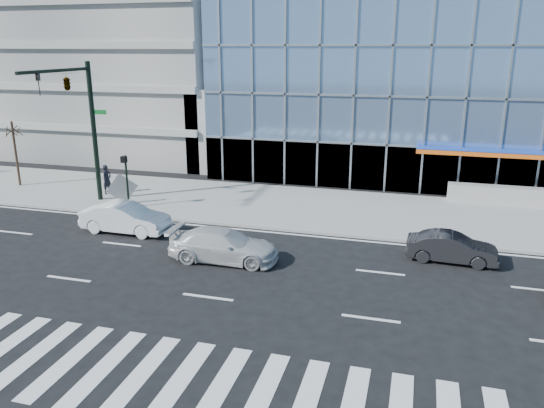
{
  "coord_description": "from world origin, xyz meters",
  "views": [
    {
      "loc": [
        7.12,
        -20.57,
        8.99
      ],
      "look_at": [
        0.52,
        3.0,
        1.65
      ],
      "focal_mm": 35.0,
      "sensor_mm": 36.0,
      "label": 1
    }
  ],
  "objects_px": {
    "tilted_panel": "(122,189)",
    "pedestrian": "(107,179)",
    "street_tree_near": "(13,130)",
    "dark_sedan": "(452,248)",
    "traffic_signal": "(75,100)",
    "ped_signal_post": "(126,173)",
    "white_suv": "(224,245)",
    "white_sedan": "(126,218)"
  },
  "relations": [
    {
      "from": "pedestrian",
      "to": "ped_signal_post",
      "type": "bearing_deg",
      "value": -119.57
    },
    {
      "from": "white_suv",
      "to": "ped_signal_post",
      "type": "bearing_deg",
      "value": 52.62
    },
    {
      "from": "white_suv",
      "to": "tilted_panel",
      "type": "bearing_deg",
      "value": 52.1
    },
    {
      "from": "pedestrian",
      "to": "white_sedan",
      "type": "bearing_deg",
      "value": -130.57
    },
    {
      "from": "traffic_signal",
      "to": "pedestrian",
      "type": "bearing_deg",
      "value": 95.82
    },
    {
      "from": "pedestrian",
      "to": "tilted_panel",
      "type": "xyz_separation_m",
      "value": [
        2.08,
        -1.72,
        0.0
      ]
    },
    {
      "from": "ped_signal_post",
      "to": "white_suv",
      "type": "height_order",
      "value": "ped_signal_post"
    },
    {
      "from": "white_suv",
      "to": "dark_sedan",
      "type": "relative_size",
      "value": 1.25
    },
    {
      "from": "traffic_signal",
      "to": "ped_signal_post",
      "type": "relative_size",
      "value": 2.67
    },
    {
      "from": "dark_sedan",
      "to": "white_sedan",
      "type": "bearing_deg",
      "value": 94.36
    },
    {
      "from": "traffic_signal",
      "to": "white_sedan",
      "type": "xyz_separation_m",
      "value": [
        4.32,
        -2.96,
        -5.42
      ]
    },
    {
      "from": "white_suv",
      "to": "white_sedan",
      "type": "distance_m",
      "value": 6.36
    },
    {
      "from": "traffic_signal",
      "to": "white_suv",
      "type": "distance_m",
      "value": 12.73
    },
    {
      "from": "street_tree_near",
      "to": "tilted_panel",
      "type": "relative_size",
      "value": 3.25
    },
    {
      "from": "dark_sedan",
      "to": "tilted_panel",
      "type": "xyz_separation_m",
      "value": [
        -18.03,
        3.51,
        0.43
      ]
    },
    {
      "from": "traffic_signal",
      "to": "dark_sedan",
      "type": "height_order",
      "value": "traffic_signal"
    },
    {
      "from": "dark_sedan",
      "to": "ped_signal_post",
      "type": "bearing_deg",
      "value": 83.27
    },
    {
      "from": "white_sedan",
      "to": "dark_sedan",
      "type": "xyz_separation_m",
      "value": [
        15.52,
        0.42,
        -0.11
      ]
    },
    {
      "from": "dark_sedan",
      "to": "tilted_panel",
      "type": "height_order",
      "value": "tilted_panel"
    },
    {
      "from": "tilted_panel",
      "to": "pedestrian",
      "type": "bearing_deg",
      "value": 111.42
    },
    {
      "from": "street_tree_near",
      "to": "pedestrian",
      "type": "xyz_separation_m",
      "value": [
        6.73,
        -0.24,
        -2.72
      ]
    },
    {
      "from": "white_sedan",
      "to": "tilted_panel",
      "type": "bearing_deg",
      "value": 33.36
    },
    {
      "from": "white_suv",
      "to": "white_sedan",
      "type": "bearing_deg",
      "value": 68.08
    },
    {
      "from": "white_suv",
      "to": "white_sedan",
      "type": "relative_size",
      "value": 1.06
    },
    {
      "from": "traffic_signal",
      "to": "tilted_panel",
      "type": "height_order",
      "value": "traffic_signal"
    },
    {
      "from": "street_tree_near",
      "to": "dark_sedan",
      "type": "distance_m",
      "value": 27.57
    },
    {
      "from": "dark_sedan",
      "to": "traffic_signal",
      "type": "bearing_deg",
      "value": 85.52
    },
    {
      "from": "white_sedan",
      "to": "dark_sedan",
      "type": "distance_m",
      "value": 15.53
    },
    {
      "from": "white_sedan",
      "to": "tilted_panel",
      "type": "height_order",
      "value": "tilted_panel"
    },
    {
      "from": "white_sedan",
      "to": "pedestrian",
      "type": "bearing_deg",
      "value": 39.9
    },
    {
      "from": "white_suv",
      "to": "dark_sedan",
      "type": "xyz_separation_m",
      "value": [
        9.52,
        2.53,
        -0.06
      ]
    },
    {
      "from": "white_suv",
      "to": "dark_sedan",
      "type": "bearing_deg",
      "value": -77.67
    },
    {
      "from": "ped_signal_post",
      "to": "street_tree_near",
      "type": "relative_size",
      "value": 0.71
    },
    {
      "from": "street_tree_near",
      "to": "white_sedan",
      "type": "relative_size",
      "value": 0.94
    },
    {
      "from": "street_tree_near",
      "to": "tilted_panel",
      "type": "height_order",
      "value": "street_tree_near"
    },
    {
      "from": "traffic_signal",
      "to": "tilted_panel",
      "type": "xyz_separation_m",
      "value": [
        1.81,
        0.97,
        -5.1
      ]
    },
    {
      "from": "ped_signal_post",
      "to": "white_sedan",
      "type": "xyz_separation_m",
      "value": [
        1.82,
        -3.33,
        -1.4
      ]
    },
    {
      "from": "traffic_signal",
      "to": "pedestrian",
      "type": "height_order",
      "value": "traffic_signal"
    },
    {
      "from": "traffic_signal",
      "to": "ped_signal_post",
      "type": "height_order",
      "value": "traffic_signal"
    },
    {
      "from": "tilted_panel",
      "to": "ped_signal_post",
      "type": "bearing_deg",
      "value": -69.89
    },
    {
      "from": "white_suv",
      "to": "pedestrian",
      "type": "height_order",
      "value": "pedestrian"
    },
    {
      "from": "ped_signal_post",
      "to": "street_tree_near",
      "type": "distance_m",
      "value": 9.97
    }
  ]
}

